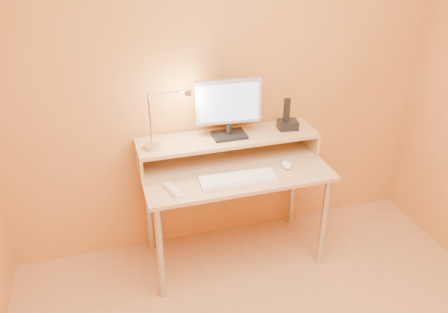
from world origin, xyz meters
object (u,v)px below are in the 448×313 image
object	(u,v)px
monitor_panel	(229,102)
remote_control	(172,190)
keyboard	(238,180)
phone_dock	(288,125)
mouse	(287,165)
lamp_base	(152,146)

from	to	relation	value
monitor_panel	remote_control	world-z (taller)	monitor_panel
keyboard	remote_control	distance (m)	0.41
phone_dock	mouse	xyz separation A→B (m)	(-0.10, -0.23, -0.17)
phone_dock	monitor_panel	bearing A→B (deg)	-173.86
lamp_base	phone_dock	size ratio (longest dim) A/B	0.77
remote_control	mouse	bearing A→B (deg)	-9.49
keyboard	mouse	xyz separation A→B (m)	(0.35, 0.08, 0.01)
monitor_panel	keyboard	distance (m)	0.50
monitor_panel	mouse	bearing A→B (deg)	-31.83
lamp_base	keyboard	distance (m)	0.57
monitor_panel	remote_control	distance (m)	0.67
phone_dock	keyboard	distance (m)	0.57
monitor_panel	lamp_base	xyz separation A→B (m)	(-0.51, -0.04, -0.23)
lamp_base	remote_control	size ratio (longest dim) A/B	0.58
mouse	phone_dock	bearing A→B (deg)	76.14
keyboard	remote_control	bearing A→B (deg)	-178.38
monitor_panel	lamp_base	distance (m)	0.56
phone_dock	mouse	world-z (taller)	phone_dock
keyboard	monitor_panel	bearing A→B (deg)	86.28
monitor_panel	mouse	size ratio (longest dim) A/B	4.04
mouse	remote_control	distance (m)	0.77
monitor_panel	keyboard	bearing A→B (deg)	-90.73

